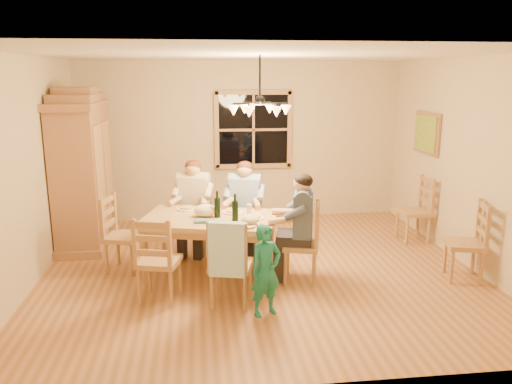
{
  "coord_description": "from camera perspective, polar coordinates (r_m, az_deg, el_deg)",
  "views": [
    {
      "loc": [
        -0.76,
        -6.03,
        2.47
      ],
      "look_at": [
        -0.03,
        0.1,
        1.01
      ],
      "focal_mm": 35.0,
      "sensor_mm": 36.0,
      "label": 1
    }
  ],
  "objects": [
    {
      "name": "chair_end_left",
      "position": [
        6.65,
        -14.79,
        -6.2
      ],
      "size": [
        0.52,
        0.53,
        0.99
      ],
      "rotation": [
        0.0,
        0.0,
        -1.83
      ],
      "color": "#A37C48",
      "rests_on": "floor"
    },
    {
      "name": "wall_left",
      "position": [
        6.44,
        -24.64,
        2.05
      ],
      "size": [
        0.02,
        5.0,
        2.7
      ],
      "primitive_type": "cube",
      "color": "#C1B188",
      "rests_on": "floor"
    },
    {
      "name": "plate_slate",
      "position": [
        6.09,
        -0.26,
        -2.94
      ],
      "size": [
        0.26,
        0.26,
        0.02
      ],
      "primitive_type": "cylinder",
      "color": "white",
      "rests_on": "dining_table"
    },
    {
      "name": "chair_spare_front",
      "position": [
        6.68,
        22.6,
        -6.73
      ],
      "size": [
        0.52,
        0.53,
        0.99
      ],
      "rotation": [
        0.0,
        0.0,
        1.31
      ],
      "color": "#A37C48",
      "rests_on": "floor"
    },
    {
      "name": "wall_right",
      "position": [
        7.06,
        23.19,
        3.07
      ],
      "size": [
        0.02,
        5.0,
        2.7
      ],
      "primitive_type": "cube",
      "color": "#C1B188",
      "rests_on": "floor"
    },
    {
      "name": "wine_glass_b",
      "position": [
        6.21,
        -0.79,
        -2.03
      ],
      "size": [
        0.06,
        0.06,
        0.14
      ],
      "primitive_type": "cylinder",
      "color": "silver",
      "rests_on": "dining_table"
    },
    {
      "name": "armoire",
      "position": [
        7.65,
        -19.19,
        1.88
      ],
      "size": [
        0.66,
        1.4,
        2.3
      ],
      "color": "brown",
      "rests_on": "floor"
    },
    {
      "name": "adult_woman",
      "position": [
        6.97,
        -7.16,
        -0.36
      ],
      "size": [
        0.47,
        0.5,
        0.87
      ],
      "rotation": [
        0.0,
        0.0,
        2.89
      ],
      "color": "beige",
      "rests_on": "floor"
    },
    {
      "name": "cloth_bundle",
      "position": [
        6.18,
        -5.83,
        -2.11
      ],
      "size": [
        0.28,
        0.22,
        0.15
      ],
      "primitive_type": "ellipsoid",
      "color": "beige",
      "rests_on": "dining_table"
    },
    {
      "name": "floor",
      "position": [
        6.56,
        0.41,
        -8.85
      ],
      "size": [
        5.5,
        5.5,
        0.0
      ],
      "primitive_type": "plane",
      "color": "olive",
      "rests_on": "ground"
    },
    {
      "name": "adult_plaid_man",
      "position": [
        6.82,
        -1.29,
        -0.55
      ],
      "size": [
        0.47,
        0.5,
        0.87
      ],
      "rotation": [
        0.0,
        0.0,
        2.89
      ],
      "color": "#365994",
      "rests_on": "floor"
    },
    {
      "name": "chair_end_right",
      "position": [
        6.17,
        5.12,
        -7.36
      ],
      "size": [
        0.52,
        0.53,
        0.99
      ],
      "rotation": [
        0.0,
        0.0,
        1.32
      ],
      "color": "#A37C48",
      "rests_on": "floor"
    },
    {
      "name": "chair_far_left",
      "position": [
        7.11,
        -7.03,
        -4.57
      ],
      "size": [
        0.53,
        0.52,
        0.99
      ],
      "rotation": [
        0.0,
        0.0,
        2.89
      ],
      "color": "#A37C48",
      "rests_on": "floor"
    },
    {
      "name": "window",
      "position": [
        8.6,
        -0.3,
        7.14
      ],
      "size": [
        1.3,
        0.06,
        1.3
      ],
      "color": "black",
      "rests_on": "wall_back"
    },
    {
      "name": "child",
      "position": [
        5.23,
        1.13,
        -8.95
      ],
      "size": [
        0.43,
        0.37,
        0.98
      ],
      "primitive_type": "imported",
      "rotation": [
        0.0,
        0.0,
        0.44
      ],
      "color": "#197363",
      "rests_on": "floor"
    },
    {
      "name": "painting",
      "position": [
        8.06,
        18.93,
        6.37
      ],
      "size": [
        0.06,
        0.78,
        0.64
      ],
      "color": "brown",
      "rests_on": "wall_right"
    },
    {
      "name": "towel",
      "position": [
        5.22,
        -3.32,
        -6.58
      ],
      "size": [
        0.39,
        0.19,
        0.58
      ],
      "primitive_type": "cube",
      "rotation": [
        0.0,
        0.0,
        -0.26
      ],
      "color": "#AAD6E6",
      "rests_on": "chair_near_right"
    },
    {
      "name": "adult_slate_man",
      "position": [
        6.0,
        5.22,
        -2.54
      ],
      "size": [
        0.5,
        0.47,
        0.87
      ],
      "rotation": [
        0.0,
        0.0,
        1.32
      ],
      "color": "#44516D",
      "rests_on": "floor"
    },
    {
      "name": "chair_near_left",
      "position": [
        5.74,
        -10.98,
        -9.19
      ],
      "size": [
        0.53,
        0.52,
        0.99
      ],
      "rotation": [
        0.0,
        0.0,
        -0.26
      ],
      "color": "#A37C48",
      "rests_on": "floor"
    },
    {
      "name": "ceiling",
      "position": [
        6.08,
        0.45,
        15.44
      ],
      "size": [
        5.5,
        5.0,
        0.02
      ],
      "primitive_type": "cube",
      "color": "white",
      "rests_on": "wall_back"
    },
    {
      "name": "plate_plaid",
      "position": [
        6.33,
        -2.64,
        -2.33
      ],
      "size": [
        0.26,
        0.26,
        0.02
      ],
      "primitive_type": "cylinder",
      "color": "white",
      "rests_on": "dining_table"
    },
    {
      "name": "plate_woman",
      "position": [
        6.54,
        -7.92,
        -1.92
      ],
      "size": [
        0.26,
        0.26,
        0.02
      ],
      "primitive_type": "cylinder",
      "color": "white",
      "rests_on": "dining_table"
    },
    {
      "name": "napkin",
      "position": [
        5.97,
        -6.22,
        -3.31
      ],
      "size": [
        0.21,
        0.18,
        0.03
      ],
      "primitive_type": "cube",
      "rotation": [
        0.0,
        0.0,
        -0.26
      ],
      "color": "slate",
      "rests_on": "dining_table"
    },
    {
      "name": "wall_back",
      "position": [
        8.63,
        -1.65,
        5.82
      ],
      "size": [
        5.5,
        0.02,
        2.7
      ],
      "primitive_type": "cube",
      "color": "#C1B188",
      "rests_on": "floor"
    },
    {
      "name": "wine_glass_a",
      "position": [
        6.37,
        -5.87,
        -1.71
      ],
      "size": [
        0.06,
        0.06,
        0.14
      ],
      "primitive_type": "cylinder",
      "color": "silver",
      "rests_on": "dining_table"
    },
    {
      "name": "wine_bottle_a",
      "position": [
        6.12,
        -4.45,
        -1.4
      ],
      "size": [
        0.08,
        0.08,
        0.33
      ],
      "primitive_type": "cylinder",
      "color": "black",
      "rests_on": "dining_table"
    },
    {
      "name": "chair_far_right",
      "position": [
        6.97,
        -1.26,
        -4.85
      ],
      "size": [
        0.53,
        0.52,
        0.99
      ],
      "rotation": [
        0.0,
        0.0,
        2.89
      ],
      "color": "#A37C48",
      "rests_on": "floor"
    },
    {
      "name": "chair_near_right",
      "position": [
        5.54,
        -2.88,
        -9.79
      ],
      "size": [
        0.53,
        0.52,
        0.99
      ],
      "rotation": [
        0.0,
        0.0,
        -0.26
      ],
      "color": "#A37C48",
      "rests_on": "floor"
    },
    {
      "name": "wine_bottle_b",
      "position": [
        5.96,
        -2.4,
        -1.77
      ],
      "size": [
        0.08,
        0.08,
        0.33
      ],
      "primitive_type": "cylinder",
      "color": "black",
      "rests_on": "dining_table"
    },
    {
      "name": "chandelier",
      "position": [
        6.09,
        0.44,
        9.57
      ],
      "size": [
        0.77,
        0.68,
        0.71
      ],
      "color": "black",
      "rests_on": "ceiling"
    },
    {
      "name": "dining_table",
      "position": [
        6.2,
        -5.3,
        -3.81
      ],
      "size": [
        1.82,
        1.37,
        0.76
      ],
      "rotation": [
        0.0,
        0.0,
        -0.26
      ],
      "color": "tan",
      "rests_on": "floor"
    },
    {
      "name": "cap",
      "position": [
        5.83,
        -0.71,
        -3.23
      ],
      "size": [
        0.2,
        0.2,
        0.11
      ],
      "primitive_type": "ellipsoid",
      "color": "tan",
      "rests_on": "dining_table"
    },
    {
      "name": "chair_spare_back",
      "position": [
        7.92,
        17.48,
        -3.23
      ],
      "size": [
        0.43,
        0.45,
        0.99
      ],
      "rotation": [
        0.0,
        0.0,
        1.59
      ],
      "color": "#A37C48",
      "rests_on": "floor"
    }
  ]
}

